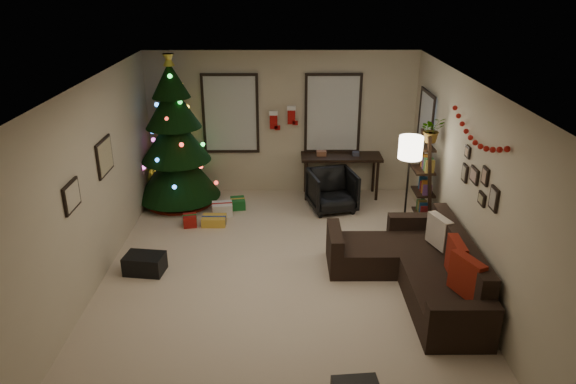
% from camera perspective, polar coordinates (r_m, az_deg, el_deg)
% --- Properties ---
extents(floor, '(7.00, 7.00, 0.00)m').
position_cam_1_polar(floor, '(7.42, -0.75, -10.02)').
color(floor, beige).
rests_on(floor, ground).
extents(ceiling, '(7.00, 7.00, 0.00)m').
position_cam_1_polar(ceiling, '(6.40, -0.88, 10.86)').
color(ceiling, white).
rests_on(ceiling, floor).
extents(wall_back, '(5.00, 0.00, 5.00)m').
position_cam_1_polar(wall_back, '(10.12, -0.68, 7.30)').
color(wall_back, '#C2B394').
rests_on(wall_back, floor).
extents(wall_left, '(0.00, 7.00, 7.00)m').
position_cam_1_polar(wall_left, '(7.26, -20.95, -0.39)').
color(wall_left, '#C2B394').
rests_on(wall_left, floor).
extents(wall_right, '(0.00, 7.00, 7.00)m').
position_cam_1_polar(wall_right, '(7.22, 19.44, -0.29)').
color(wall_right, '#C2B394').
rests_on(wall_right, floor).
extents(window_back_left, '(1.05, 0.06, 1.50)m').
position_cam_1_polar(window_back_left, '(10.09, -6.15, 8.30)').
color(window_back_left, '#728CB2').
rests_on(window_back_left, wall_back).
extents(window_back_right, '(1.05, 0.06, 1.50)m').
position_cam_1_polar(window_back_right, '(10.08, 4.78, 8.34)').
color(window_back_right, '#728CB2').
rests_on(window_back_right, wall_back).
extents(window_right_wall, '(0.06, 0.90, 1.30)m').
position_cam_1_polar(window_right_wall, '(9.47, 14.50, 6.48)').
color(window_right_wall, '#728CB2').
rests_on(window_right_wall, wall_right).
extents(christmas_tree, '(1.52, 1.52, 2.82)m').
position_cam_1_polar(christmas_tree, '(9.80, -11.93, 5.20)').
color(christmas_tree, black).
rests_on(christmas_tree, floor).
extents(presents, '(1.50, 1.01, 0.28)m').
position_cam_1_polar(presents, '(9.51, -8.67, -1.95)').
color(presents, silver).
rests_on(presents, floor).
extents(sofa, '(1.75, 2.56, 0.84)m').
position_cam_1_polar(sofa, '(7.51, 13.73, -7.92)').
color(sofa, black).
rests_on(sofa, floor).
extents(pillow_red_a, '(0.31, 0.51, 0.50)m').
position_cam_1_polar(pillow_red_a, '(6.75, 18.52, -8.55)').
color(pillow_red_a, maroon).
rests_on(pillow_red_a, sofa).
extents(pillow_red_b, '(0.14, 0.49, 0.48)m').
position_cam_1_polar(pillow_red_b, '(7.10, 17.47, -6.80)').
color(pillow_red_b, maroon).
rests_on(pillow_red_b, sofa).
extents(pillow_cream, '(0.26, 0.46, 0.44)m').
position_cam_1_polar(pillow_cream, '(7.77, 15.81, -4.07)').
color(pillow_cream, '#C3B19E').
rests_on(pillow_cream, sofa).
extents(desk, '(1.50, 0.54, 0.81)m').
position_cam_1_polar(desk, '(10.09, 5.70, 3.38)').
color(desk, black).
rests_on(desk, floor).
extents(desk_chair, '(0.85, 0.82, 0.74)m').
position_cam_1_polar(desk_chair, '(9.58, 4.73, 0.16)').
color(desk_chair, black).
rests_on(desk_chair, floor).
extents(bookshelf, '(0.30, 0.50, 1.70)m').
position_cam_1_polar(bookshelf, '(8.83, 14.37, 0.71)').
color(bookshelf, black).
rests_on(bookshelf, floor).
extents(potted_plant, '(0.54, 0.49, 0.52)m').
position_cam_1_polar(potted_plant, '(8.45, 15.15, 6.83)').
color(potted_plant, '#4C4C4C').
rests_on(potted_plant, bookshelf).
extents(floor_lamp, '(0.36, 0.36, 1.71)m').
position_cam_1_polar(floor_lamp, '(8.29, 12.89, 3.90)').
color(floor_lamp, black).
rests_on(floor_lamp, floor).
extents(art_map, '(0.04, 0.60, 0.50)m').
position_cam_1_polar(art_map, '(7.95, -18.98, 3.59)').
color(art_map, black).
rests_on(art_map, wall_left).
extents(art_abstract, '(0.04, 0.45, 0.35)m').
position_cam_1_polar(art_abstract, '(6.84, -22.09, -0.42)').
color(art_abstract, black).
rests_on(art_abstract, wall_left).
extents(gallery, '(0.03, 1.25, 0.54)m').
position_cam_1_polar(gallery, '(7.07, 19.70, 1.14)').
color(gallery, black).
rests_on(gallery, wall_right).
extents(garland, '(0.08, 1.90, 0.30)m').
position_cam_1_polar(garland, '(7.10, 19.46, 5.90)').
color(garland, '#A5140C').
rests_on(garland, wall_right).
extents(stocking_left, '(0.20, 0.05, 0.36)m').
position_cam_1_polar(stocking_left, '(10.01, -1.50, 7.70)').
color(stocking_left, '#990F0C').
rests_on(stocking_left, wall_back).
extents(stocking_right, '(0.20, 0.05, 0.36)m').
position_cam_1_polar(stocking_right, '(9.94, 0.41, 8.22)').
color(stocking_right, '#990F0C').
rests_on(stocking_right, wall_back).
extents(storage_bin, '(0.59, 0.44, 0.27)m').
position_cam_1_polar(storage_bin, '(7.94, -15.03, -7.39)').
color(storage_bin, black).
rests_on(storage_bin, floor).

